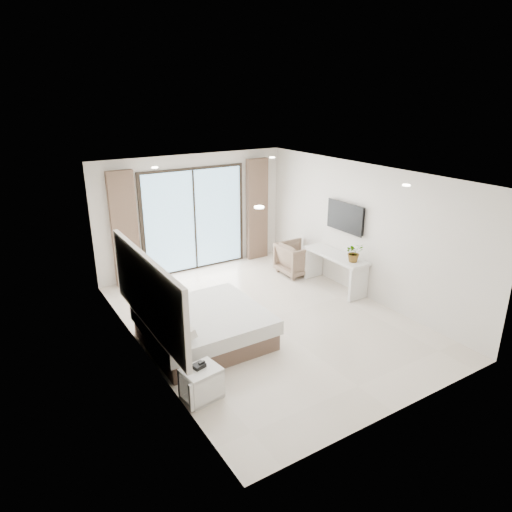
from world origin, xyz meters
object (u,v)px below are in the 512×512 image
object	(u,v)px
bed	(204,327)
nightstand	(201,383)
console_desk	(335,263)
armchair	(297,257)

from	to	relation	value
bed	nightstand	size ratio (longest dim) A/B	3.46
bed	console_desk	distance (m)	3.45
nightstand	bed	bearing A→B (deg)	54.31
console_desk	armchair	distance (m)	1.13
armchair	bed	bearing A→B (deg)	118.13
nightstand	armchair	size ratio (longest dim) A/B	0.69
console_desk	armchair	bearing A→B (deg)	99.80
bed	console_desk	xyz separation A→B (m)	(3.38, 0.58, 0.28)
console_desk	armchair	world-z (taller)	armchair
console_desk	armchair	size ratio (longest dim) A/B	1.96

